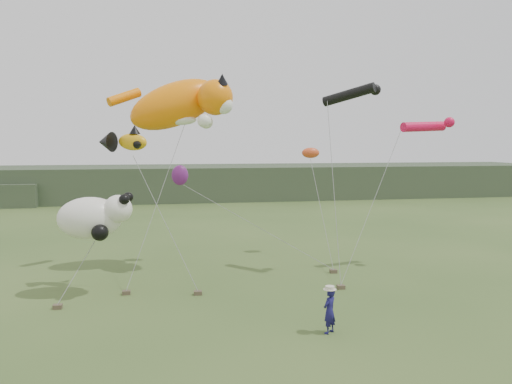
% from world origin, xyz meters
% --- Properties ---
extents(ground, '(120.00, 120.00, 0.00)m').
position_xyz_m(ground, '(0.00, 0.00, 0.00)').
color(ground, '#385123').
rests_on(ground, ground).
extents(headland, '(90.00, 13.00, 4.00)m').
position_xyz_m(headland, '(-3.11, 44.69, 1.92)').
color(headland, '#2D3D28').
rests_on(headland, ground).
extents(festival_attendant, '(0.72, 0.68, 1.66)m').
position_xyz_m(festival_attendant, '(1.87, -0.73, 0.83)').
color(festival_attendant, '#181551').
rests_on(festival_attendant, ground).
extents(sandbag_anchors, '(13.52, 3.74, 0.18)m').
position_xyz_m(sandbag_anchors, '(-1.54, 5.11, 0.09)').
color(sandbag_anchors, brown).
rests_on(sandbag_anchors, ground).
extents(cat_kite, '(6.68, 3.56, 3.93)m').
position_xyz_m(cat_kite, '(-2.87, 9.74, 8.95)').
color(cat_kite, orange).
rests_on(cat_kite, ground).
extents(fish_kite, '(2.63, 1.73, 1.26)m').
position_xyz_m(fish_kite, '(-5.82, 6.66, 6.93)').
color(fish_kite, gold).
rests_on(fish_kite, ground).
extents(tube_kites, '(7.19, 2.31, 2.49)m').
position_xyz_m(tube_kites, '(8.00, 7.63, 8.60)').
color(tube_kites, black).
rests_on(tube_kites, ground).
extents(panda_kite, '(3.34, 2.16, 2.07)m').
position_xyz_m(panda_kite, '(-7.05, 5.60, 3.55)').
color(panda_kite, white).
rests_on(panda_kite, ground).
extents(misc_kites, '(9.03, 1.46, 2.14)m').
position_xyz_m(misc_kites, '(0.09, 11.72, 5.51)').
color(misc_kites, '#DA4B21').
rests_on(misc_kites, ground).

